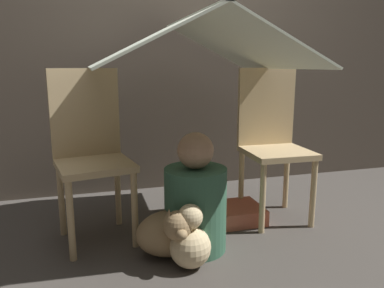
{
  "coord_description": "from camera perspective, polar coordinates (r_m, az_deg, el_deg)",
  "views": [
    {
      "loc": [
        -0.59,
        -1.95,
        0.99
      ],
      "look_at": [
        0.0,
        0.11,
        0.53
      ],
      "focal_mm": 35.0,
      "sensor_mm": 36.0,
      "label": 1
    }
  ],
  "objects": [
    {
      "name": "ground_plane",
      "position": [
        2.27,
        0.75,
        -13.85
      ],
      "size": [
        8.8,
        8.8,
        0.0
      ],
      "primitive_type": "plane",
      "color": "#47423D"
    },
    {
      "name": "chair_right",
      "position": [
        2.47,
        12.1,
        0.93
      ],
      "size": [
        0.4,
        0.4,
        0.97
      ],
      "rotation": [
        0.0,
        0.0,
        -0.02
      ],
      "color": "#D1B27F",
      "rests_on": "ground_plane"
    },
    {
      "name": "sheet_canopy",
      "position": [
        2.15,
        -0.0,
        15.29
      ],
      "size": [
        1.12,
        1.14,
        0.29
      ],
      "color": "silver"
    },
    {
      "name": "person_front",
      "position": [
        2.03,
        0.53,
        -8.84
      ],
      "size": [
        0.33,
        0.33,
        0.65
      ],
      "color": "#38664C",
      "rests_on": "ground_plane"
    },
    {
      "name": "chair_left",
      "position": [
        2.19,
        -15.17,
        -0.64
      ],
      "size": [
        0.46,
        0.46,
        0.97
      ],
      "rotation": [
        0.0,
        0.0,
        0.19
      ],
      "color": "#D1B27F",
      "rests_on": "ground_plane"
    },
    {
      "name": "plush_toy",
      "position": [
        1.91,
        -0.26,
        -14.67
      ],
      "size": [
        0.21,
        0.21,
        0.33
      ],
      "color": "beige",
      "rests_on": "ground_plane"
    },
    {
      "name": "dog",
      "position": [
        2.0,
        -2.98,
        -13.22
      ],
      "size": [
        0.38,
        0.37,
        0.32
      ],
      "color": "#9E7F56",
      "rests_on": "ground_plane"
    },
    {
      "name": "wall_back",
      "position": [
        3.0,
        -4.74,
        16.96
      ],
      "size": [
        7.0,
        0.05,
        2.5
      ],
      "color": "#4C4238",
      "rests_on": "ground_plane"
    },
    {
      "name": "floor_cushion",
      "position": [
        2.46,
        6.19,
        -10.51
      ],
      "size": [
        0.37,
        0.3,
        0.1
      ],
      "color": "#CC664C",
      "rests_on": "ground_plane"
    }
  ]
}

